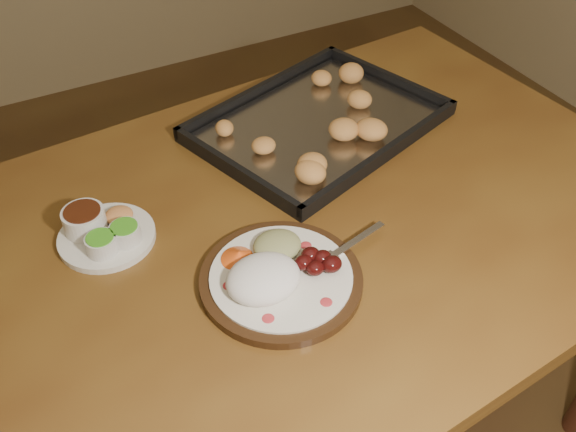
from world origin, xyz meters
TOP-DOWN VIEW (x-y plane):
  - dining_table at (0.13, 0.04)m, footprint 1.57×1.02m
  - dinner_plate at (0.09, -0.07)m, footprint 0.34×0.26m
  - condiment_saucer at (-0.13, 0.15)m, footprint 0.16×0.16m
  - baking_tray at (0.37, 0.27)m, footprint 0.57×0.49m

SIDE VIEW (x-z plane):
  - dining_table at x=0.13m, z-range 0.28..1.03m
  - baking_tray at x=0.37m, z-range 0.74..0.79m
  - dinner_plate at x=0.09m, z-range 0.74..0.80m
  - condiment_saucer at x=-0.13m, z-range 0.74..0.80m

